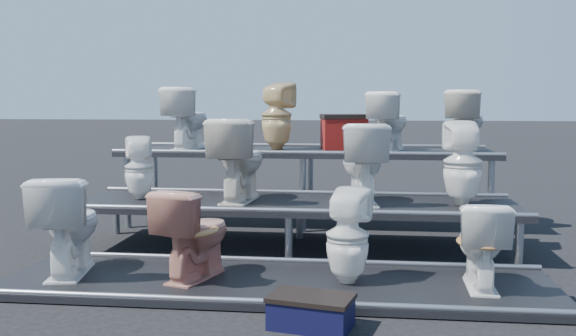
# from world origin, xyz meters

# --- Properties ---
(ground) EXTENTS (80.00, 80.00, 0.00)m
(ground) POSITION_xyz_m (0.00, 0.00, 0.00)
(ground) COLOR black
(ground) RESTS_ON ground
(tier_front) EXTENTS (4.20, 1.20, 0.06)m
(tier_front) POSITION_xyz_m (0.00, -1.30, 0.03)
(tier_front) COLOR black
(tier_front) RESTS_ON ground
(tier_mid) EXTENTS (4.20, 1.20, 0.46)m
(tier_mid) POSITION_xyz_m (0.00, 0.00, 0.23)
(tier_mid) COLOR black
(tier_mid) RESTS_ON ground
(tier_back) EXTENTS (4.20, 1.20, 0.86)m
(tier_back) POSITION_xyz_m (0.00, 1.30, 0.43)
(tier_back) COLOR black
(tier_back) RESTS_ON ground
(toilet_0) EXTENTS (0.58, 0.84, 0.79)m
(toilet_0) POSITION_xyz_m (-1.66, -1.30, 0.46)
(toilet_0) COLOR white
(toilet_0) RESTS_ON tier_front
(toilet_1) EXTENTS (0.59, 0.78, 0.71)m
(toilet_1) POSITION_xyz_m (-0.63, -1.30, 0.41)
(toilet_1) COLOR tan
(toilet_1) RESTS_ON tier_front
(toilet_2) EXTENTS (0.39, 0.40, 0.71)m
(toilet_2) POSITION_xyz_m (0.54, -1.30, 0.42)
(toilet_2) COLOR white
(toilet_2) RESTS_ON tier_front
(toilet_3) EXTENTS (0.38, 0.64, 0.65)m
(toilet_3) POSITION_xyz_m (1.51, -1.30, 0.38)
(toilet_3) COLOR white
(toilet_3) RESTS_ON tier_front
(toilet_4) EXTENTS (0.36, 0.36, 0.62)m
(toilet_4) POSITION_xyz_m (-1.54, 0.00, 0.77)
(toilet_4) COLOR white
(toilet_4) RESTS_ON tier_mid
(toilet_5) EXTENTS (0.51, 0.82, 0.80)m
(toilet_5) POSITION_xyz_m (-0.54, 0.00, 0.86)
(toilet_5) COLOR beige
(toilet_5) RESTS_ON tier_mid
(toilet_6) EXTENTS (0.51, 0.79, 0.76)m
(toilet_6) POSITION_xyz_m (0.64, 0.00, 0.84)
(toilet_6) COLOR white
(toilet_6) RESTS_ON tier_mid
(toilet_7) EXTENTS (0.37, 0.38, 0.78)m
(toilet_7) POSITION_xyz_m (1.56, 0.00, 0.85)
(toilet_7) COLOR white
(toilet_7) RESTS_ON tier_mid
(toilet_8) EXTENTS (0.48, 0.75, 0.72)m
(toilet_8) POSITION_xyz_m (-1.41, 1.30, 1.22)
(toilet_8) COLOR white
(toilet_8) RESTS_ON tier_back
(toilet_9) EXTENTS (0.46, 0.46, 0.78)m
(toilet_9) POSITION_xyz_m (-0.35, 1.30, 1.25)
(toilet_9) COLOR #E0C287
(toilet_9) RESTS_ON tier_back
(toilet_10) EXTENTS (0.56, 0.74, 0.66)m
(toilet_10) POSITION_xyz_m (0.93, 1.30, 1.19)
(toilet_10) COLOR white
(toilet_10) RESTS_ON tier_back
(toilet_11) EXTENTS (0.56, 0.75, 0.68)m
(toilet_11) POSITION_xyz_m (1.78, 1.30, 1.20)
(toilet_11) COLOR beige
(toilet_11) RESTS_ON tier_back
(red_crate) EXTENTS (0.57, 0.49, 0.36)m
(red_crate) POSITION_xyz_m (0.42, 1.46, 1.04)
(red_crate) COLOR maroon
(red_crate) RESTS_ON tier_back
(step_stool) EXTENTS (0.55, 0.40, 0.18)m
(step_stool) POSITION_xyz_m (0.34, -2.13, 0.09)
(step_stool) COLOR black
(step_stool) RESTS_ON ground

